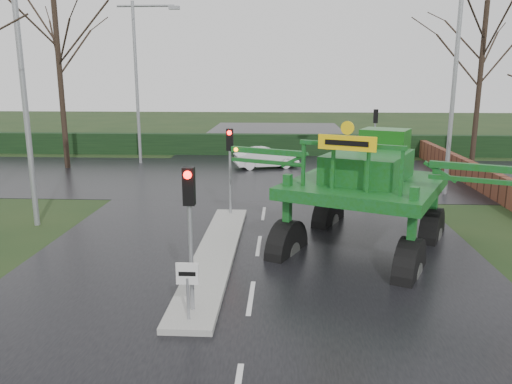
# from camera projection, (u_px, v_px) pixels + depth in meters

# --- Properties ---
(ground) EXTENTS (140.00, 140.00, 0.00)m
(ground) POSITION_uv_depth(u_px,v_px,m) (251.00, 298.00, 12.58)
(ground) COLOR black
(ground) RESTS_ON ground
(road_main) EXTENTS (14.00, 80.00, 0.02)m
(road_main) POSITION_uv_depth(u_px,v_px,m) (265.00, 202.00, 22.31)
(road_main) COLOR black
(road_main) RESTS_ON ground
(road_cross) EXTENTS (80.00, 12.00, 0.02)m
(road_cross) POSITION_uv_depth(u_px,v_px,m) (269.00, 176.00, 28.15)
(road_cross) COLOR black
(road_cross) RESTS_ON ground
(median_island) EXTENTS (1.20, 10.00, 0.16)m
(median_island) POSITION_uv_depth(u_px,v_px,m) (216.00, 253.00, 15.55)
(median_island) COLOR gray
(median_island) RESTS_ON ground
(hedge_row) EXTENTS (44.00, 0.90, 1.50)m
(hedge_row) POSITION_uv_depth(u_px,v_px,m) (272.00, 145.00, 35.77)
(hedge_row) COLOR black
(hedge_row) RESTS_ON ground
(brick_wall) EXTENTS (0.40, 20.00, 1.20)m
(brick_wall) POSITION_uv_depth(u_px,v_px,m) (460.00, 168.00, 27.46)
(brick_wall) COLOR #592D1E
(brick_wall) RESTS_ON ground
(keep_left_sign) EXTENTS (0.50, 0.07, 1.35)m
(keep_left_sign) POSITION_uv_depth(u_px,v_px,m) (188.00, 282.00, 10.95)
(keep_left_sign) COLOR gray
(keep_left_sign) RESTS_ON ground
(traffic_signal_near) EXTENTS (0.26, 0.33, 3.52)m
(traffic_signal_near) POSITION_uv_depth(u_px,v_px,m) (190.00, 209.00, 11.09)
(traffic_signal_near) COLOR gray
(traffic_signal_near) RESTS_ON ground
(traffic_signal_mid) EXTENTS (0.26, 0.33, 3.52)m
(traffic_signal_mid) POSITION_uv_depth(u_px,v_px,m) (230.00, 153.00, 19.36)
(traffic_signal_mid) COLOR gray
(traffic_signal_mid) RESTS_ON ground
(traffic_signal_far) EXTENTS (0.26, 0.33, 3.52)m
(traffic_signal_far) POSITION_uv_depth(u_px,v_px,m) (375.00, 124.00, 31.13)
(traffic_signal_far) COLOR gray
(traffic_signal_far) RESTS_ON ground
(street_light_left_near) EXTENTS (3.85, 0.30, 10.00)m
(street_light_left_near) POSITION_uv_depth(u_px,v_px,m) (29.00, 62.00, 17.52)
(street_light_left_near) COLOR gray
(street_light_left_near) RESTS_ON ground
(street_light_right) EXTENTS (3.85, 0.30, 10.00)m
(street_light_right) POSITION_uv_depth(u_px,v_px,m) (449.00, 65.00, 22.48)
(street_light_right) COLOR gray
(street_light_right) RESTS_ON ground
(street_light_left_far) EXTENTS (3.85, 0.30, 10.00)m
(street_light_left_far) POSITION_uv_depth(u_px,v_px,m) (141.00, 69.00, 31.14)
(street_light_left_far) COLOR gray
(street_light_left_far) RESTS_ON ground
(tree_left_far) EXTENTS (7.70, 7.70, 13.26)m
(tree_left_far) POSITION_uv_depth(u_px,v_px,m) (58.00, 48.00, 29.17)
(tree_left_far) COLOR black
(tree_left_far) RESTS_ON ground
(tree_right_far) EXTENTS (7.00, 7.00, 12.05)m
(tree_right_far) POSITION_uv_depth(u_px,v_px,m) (482.00, 60.00, 30.87)
(tree_right_far) COLOR black
(tree_right_far) RESTS_ON ground
(crop_sprayer) EXTENTS (8.71, 7.21, 5.32)m
(crop_sprayer) POSITION_uv_depth(u_px,v_px,m) (291.00, 174.00, 15.53)
(crop_sprayer) COLOR black
(crop_sprayer) RESTS_ON ground
(white_sedan) EXTENTS (4.09, 2.41, 1.27)m
(white_sedan) POSITION_uv_depth(u_px,v_px,m) (266.00, 168.00, 30.70)
(white_sedan) COLOR white
(white_sedan) RESTS_ON ground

